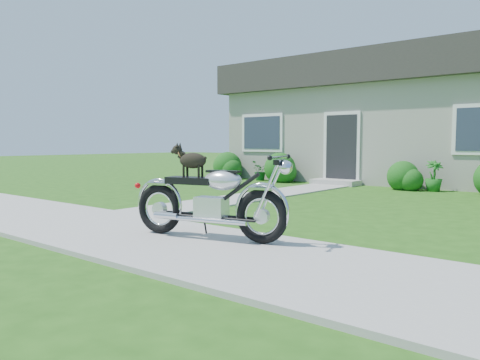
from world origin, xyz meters
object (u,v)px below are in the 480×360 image
at_px(house, 425,116).
at_px(motorcycle_with_dog, 210,198).
at_px(potted_plant_right, 434,176).
at_px(potted_plant_left, 260,171).

distance_m(house, motorcycle_with_dog, 11.80).
relative_size(house, potted_plant_right, 15.68).
bearing_deg(potted_plant_left, potted_plant_right, 0.00).
relative_size(house, motorcycle_with_dog, 5.75).
xyz_separation_m(house, potted_plant_right, (1.35, -3.44, -1.76)).
xyz_separation_m(house, potted_plant_left, (-4.25, -3.44, -1.83)).
height_order(house, motorcycle_with_dog, house).
bearing_deg(potted_plant_right, house, 111.44).
distance_m(potted_plant_left, potted_plant_right, 5.61).
height_order(house, potted_plant_left, house).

